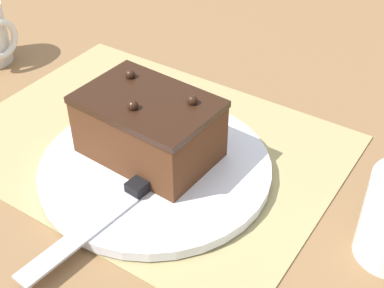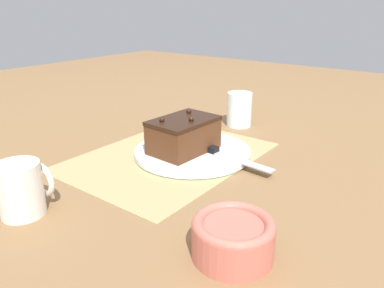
{
  "view_description": "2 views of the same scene",
  "coord_description": "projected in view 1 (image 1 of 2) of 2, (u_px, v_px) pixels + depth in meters",
  "views": [
    {
      "loc": [
        0.33,
        -0.41,
        0.42
      ],
      "look_at": [
        0.07,
        -0.01,
        0.04
      ],
      "focal_mm": 50.0,
      "sensor_mm": 36.0,
      "label": 1
    },
    {
      "loc": [
        -0.61,
        -0.53,
        0.34
      ],
      "look_at": [
        0.01,
        -0.06,
        0.04
      ],
      "focal_mm": 35.0,
      "sensor_mm": 36.0,
      "label": 2
    }
  ],
  "objects": [
    {
      "name": "ground_plane",
      "position": [
        149.0,
        145.0,
        0.67
      ],
      "size": [
        3.0,
        3.0,
        0.0
      ],
      "primitive_type": "plane",
      "color": "olive"
    },
    {
      "name": "serving_knife",
      "position": [
        130.0,
        195.0,
        0.57
      ],
      "size": [
        0.04,
        0.22,
        0.01
      ],
      "rotation": [
        0.0,
        0.0,
        3.04
      ],
      "color": "black",
      "rests_on": "cake_plate"
    },
    {
      "name": "cake_plate",
      "position": [
        155.0,
        167.0,
        0.62
      ],
      "size": [
        0.27,
        0.27,
        0.01
      ],
      "color": "white",
      "rests_on": "placemat_woven"
    },
    {
      "name": "chocolate_cake",
      "position": [
        149.0,
        127.0,
        0.61
      ],
      "size": [
        0.16,
        0.11,
        0.09
      ],
      "rotation": [
        0.0,
        0.0,
        -0.06
      ],
      "color": "#512D19",
      "rests_on": "cake_plate"
    },
    {
      "name": "placemat_woven",
      "position": [
        149.0,
        144.0,
        0.67
      ],
      "size": [
        0.46,
        0.34,
        0.0
      ],
      "primitive_type": "cube",
      "color": "tan",
      "rests_on": "ground_plane"
    }
  ]
}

